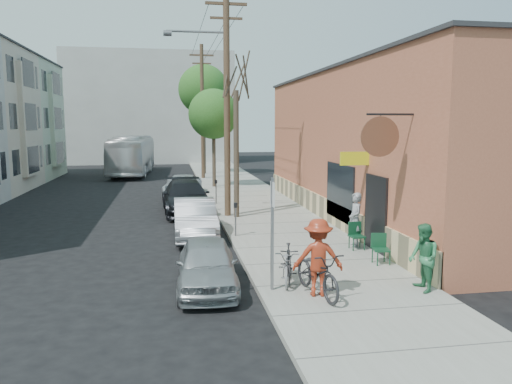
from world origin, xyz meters
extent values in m
plane|color=black|center=(0.00, 0.00, 0.00)|extent=(120.00, 120.00, 0.00)
cube|color=gray|center=(4.25, 11.00, 0.07)|extent=(4.50, 58.00, 0.15)
cube|color=#A95A3E|center=(9.00, 5.00, 3.25)|extent=(5.00, 20.00, 6.50)
cube|color=#2B2B2D|center=(9.00, 5.00, 6.55)|extent=(5.20, 20.20, 0.12)
cube|color=beige|center=(6.48, 5.00, 0.55)|extent=(0.10, 20.00, 1.10)
cube|color=black|center=(6.47, -1.00, 1.30)|extent=(0.10, 1.60, 2.60)
cube|color=black|center=(6.47, 2.50, 1.60)|extent=(0.08, 3.00, 2.20)
cylinder|color=brown|center=(5.55, -3.20, 3.90)|extent=(1.10, 0.06, 1.10)
cube|color=yellow|center=(6.00, -0.20, 3.10)|extent=(1.00, 0.08, 0.45)
cube|color=#BFB09B|center=(-9.25, 18.00, 4.50)|extent=(1.10, 3.20, 7.00)
cube|color=#A6B397|center=(-12.00, 26.00, 4.50)|extent=(6.00, 8.00, 9.00)
cube|color=#A6B397|center=(-9.25, 26.00, 4.50)|extent=(1.10, 3.20, 7.00)
cube|color=#A9AAA4|center=(-2.00, 42.00, 6.00)|extent=(18.00, 8.00, 12.00)
cube|color=slate|center=(2.35, -4.29, 1.55)|extent=(0.07, 0.07, 2.80)
cube|color=silver|center=(2.35, -4.29, 2.55)|extent=(0.02, 0.45, 0.60)
cylinder|color=slate|center=(2.25, 1.84, 0.70)|extent=(0.06, 0.06, 1.10)
cylinder|color=black|center=(2.25, 1.84, 1.30)|extent=(0.14, 0.14, 0.18)
cylinder|color=slate|center=(2.25, 9.50, 0.70)|extent=(0.06, 0.06, 1.10)
cylinder|color=black|center=(2.25, 9.50, 1.30)|extent=(0.14, 0.14, 0.18)
cylinder|color=#503A28|center=(2.45, 6.07, 5.15)|extent=(0.28, 0.28, 10.00)
cube|color=#503A28|center=(2.45, 6.07, 9.35)|extent=(1.80, 0.12, 0.12)
cube|color=#503A28|center=(2.45, 6.07, 8.75)|extent=(1.40, 0.10, 0.10)
cylinder|color=slate|center=(-0.05, 6.07, 8.05)|extent=(0.35, 0.24, 0.24)
cylinder|color=#503A28|center=(2.45, 22.31, 5.15)|extent=(0.28, 0.28, 10.00)
cube|color=#503A28|center=(2.45, 22.31, 9.35)|extent=(1.80, 0.12, 0.12)
cube|color=#503A28|center=(2.45, 22.31, 8.75)|extent=(1.40, 0.10, 0.10)
cylinder|color=#44392C|center=(2.80, 5.66, 2.92)|extent=(0.24, 0.24, 5.54)
cylinder|color=#44392C|center=(2.80, 16.78, 2.39)|extent=(0.24, 0.24, 4.48)
sphere|color=#2F6523|center=(2.80, 16.78, 4.91)|extent=(3.26, 3.26, 3.26)
cylinder|color=#44392C|center=(2.80, 25.79, 3.40)|extent=(0.24, 0.24, 6.50)
sphere|color=#2F6523|center=(2.80, 25.79, 7.06)|extent=(4.12, 4.12, 4.12)
imported|color=gray|center=(6.02, -0.36, 1.06)|extent=(0.44, 0.67, 1.82)
imported|color=#30794B|center=(5.98, -5.03, 0.99)|extent=(0.70, 0.87, 1.69)
imported|color=maroon|center=(3.35, -4.87, 1.08)|extent=(1.30, 0.88, 1.87)
imported|color=black|center=(3.35, -4.87, 0.71)|extent=(1.09, 2.21, 1.11)
imported|color=black|center=(2.92, -3.67, 0.63)|extent=(0.76, 1.64, 0.95)
imported|color=slate|center=(2.86, -3.78, 0.60)|extent=(0.99, 1.80, 0.90)
imported|color=#A0A4A7|center=(0.80, -3.50, 0.64)|extent=(1.71, 3.84, 1.28)
imported|color=#ADAEB5|center=(0.80, 2.52, 0.72)|extent=(1.52, 4.35, 1.43)
imported|color=black|center=(0.65, 7.84, 0.77)|extent=(2.41, 5.39, 1.54)
imported|color=silver|center=(0.65, 13.29, 0.64)|extent=(2.50, 4.77, 1.28)
imported|color=silver|center=(-3.20, 27.62, 1.64)|extent=(3.31, 11.89, 3.28)
camera|label=1|loc=(-0.10, -16.01, 4.23)|focal=35.00mm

